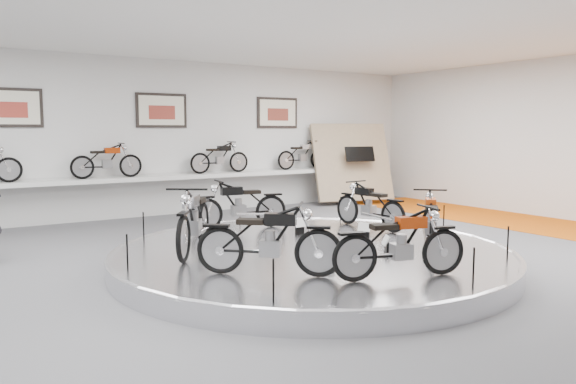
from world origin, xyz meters
TOP-DOWN VIEW (x-y plane):
  - floor at (0.00, 0.00)m, footprint 16.00×16.00m
  - ceiling at (0.00, 0.00)m, footprint 16.00×16.00m
  - wall_back at (0.00, 7.00)m, footprint 16.00×0.00m
  - orange_carpet_strip at (6.80, 0.00)m, footprint 2.40×12.60m
  - dado_band at (0.00, 6.98)m, footprint 15.68×0.04m
  - display_platform at (0.00, 0.30)m, footprint 6.40×6.40m
  - platform_rim at (0.00, 0.30)m, footprint 6.40×6.40m
  - shelf at (0.00, 6.70)m, footprint 11.00×0.55m
  - poster_left at (-3.50, 6.96)m, footprint 1.35×0.06m
  - poster_center at (0.00, 6.96)m, footprint 1.35×0.06m
  - poster_right at (3.50, 6.96)m, footprint 1.35×0.06m
  - display_panel at (5.60, 6.10)m, footprint 2.56×1.52m
  - shelf_bike_b at (-1.50, 6.70)m, footprint 1.22×0.43m
  - shelf_bike_c at (1.50, 6.70)m, footprint 1.22×0.43m
  - shelf_bike_d at (4.20, 6.70)m, footprint 1.22×0.43m
  - bike_a at (2.01, 1.22)m, footprint 0.66×1.58m
  - bike_b at (-0.15, 2.50)m, footprint 1.71×0.85m
  - bike_c at (-1.72, 1.06)m, footprint 1.56×1.83m
  - bike_d at (-1.47, -0.79)m, footprint 1.62×1.51m
  - bike_e at (-0.14, -1.82)m, footprint 1.67×0.98m
  - bike_f at (1.55, -0.77)m, footprint 1.51×1.52m

SIDE VIEW (x-z plane):
  - floor at x=0.00m, z-range 0.00..0.00m
  - orange_carpet_strip at x=6.80m, z-range 0.00..0.01m
  - display_platform at x=0.00m, z-range 0.00..0.30m
  - platform_rim at x=0.00m, z-range 0.22..0.32m
  - dado_band at x=0.00m, z-range 0.00..1.10m
  - bike_a at x=2.01m, z-range 0.30..1.21m
  - bike_e at x=-0.14m, z-range 0.30..1.23m
  - bike_f at x=1.55m, z-range 0.30..1.23m
  - bike_b at x=-0.15m, z-range 0.30..1.26m
  - bike_d at x=-1.47m, z-range 0.30..1.26m
  - bike_c at x=-1.72m, z-range 0.30..1.36m
  - shelf at x=0.00m, z-range 0.95..1.05m
  - display_panel at x=5.60m, z-range 0.10..2.40m
  - shelf_bike_b at x=-1.50m, z-range 1.05..1.78m
  - shelf_bike_c at x=1.50m, z-range 1.05..1.78m
  - shelf_bike_d at x=4.20m, z-range 1.05..1.78m
  - wall_back at x=0.00m, z-range -6.00..10.00m
  - poster_left at x=-3.50m, z-range 2.26..3.14m
  - poster_center at x=0.00m, z-range 2.26..3.14m
  - poster_right at x=3.50m, z-range 2.26..3.14m
  - ceiling at x=0.00m, z-range 4.00..4.00m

